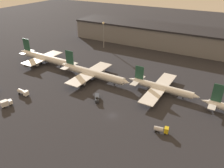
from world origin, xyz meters
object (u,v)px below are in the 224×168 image
object	(u,v)px
airplane_2	(161,88)
service_vehicle_4	(97,98)
service_vehicle_3	(6,103)
airplane_1	(92,73)
service_vehicle_2	(162,129)
service_vehicle_5	(23,92)
airplane_0	(44,58)

from	to	relation	value
airplane_2	service_vehicle_4	size ratio (longest dim) A/B	5.66
service_vehicle_3	airplane_2	bearing A→B (deg)	-33.06
airplane_1	service_vehicle_2	distance (m)	57.57
service_vehicle_3	service_vehicle_4	world-z (taller)	service_vehicle_3
airplane_2	service_vehicle_5	bearing A→B (deg)	-147.00
service_vehicle_3	service_vehicle_5	bearing A→B (deg)	24.80
service_vehicle_3	service_vehicle_4	size ratio (longest dim) A/B	0.81
airplane_1	airplane_2	world-z (taller)	airplane_1
service_vehicle_4	service_vehicle_3	bearing A→B (deg)	-85.38
airplane_0	service_vehicle_4	xyz separation A→B (m)	(57.67, -22.85, -2.58)
service_vehicle_3	service_vehicle_4	distance (m)	43.50
airplane_2	airplane_1	bearing A→B (deg)	-172.48
airplane_1	airplane_2	distance (m)	40.93
service_vehicle_4	service_vehicle_2	bearing A→B (deg)	45.45
service_vehicle_2	service_vehicle_4	distance (m)	36.68
airplane_2	service_vehicle_2	size ratio (longest dim) A/B	6.55
service_vehicle_3	airplane_1	bearing A→B (deg)	-5.70
airplane_0	service_vehicle_2	world-z (taller)	airplane_0
airplane_2	service_vehicle_3	xyz separation A→B (m)	(-60.49, -48.47, -1.27)
service_vehicle_4	service_vehicle_5	world-z (taller)	service_vehicle_5
airplane_0	service_vehicle_4	world-z (taller)	airplane_0
airplane_1	service_vehicle_4	xyz separation A→B (m)	(15.20, -18.62, -2.36)
service_vehicle_2	service_vehicle_3	world-z (taller)	service_vehicle_3
service_vehicle_2	service_vehicle_4	world-z (taller)	service_vehicle_2
service_vehicle_2	service_vehicle_5	distance (m)	72.34
service_vehicle_3	airplane_0	bearing A→B (deg)	43.23
airplane_0	service_vehicle_5	bearing A→B (deg)	-58.29
airplane_0	airplane_2	bearing A→B (deg)	1.77
service_vehicle_3	service_vehicle_5	distance (m)	11.35
service_vehicle_4	service_vehicle_5	size ratio (longest dim) A/B	1.03
airplane_0	service_vehicle_3	distance (m)	53.80
service_vehicle_5	service_vehicle_2	bearing A→B (deg)	7.78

